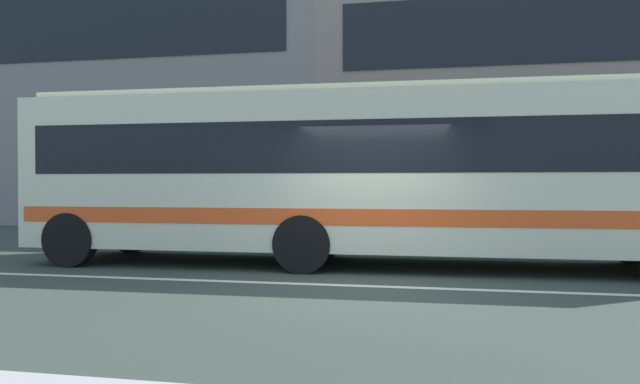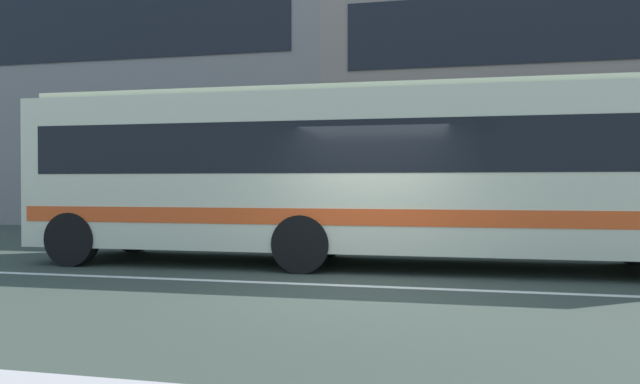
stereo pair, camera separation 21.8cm
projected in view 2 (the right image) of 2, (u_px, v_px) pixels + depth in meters
The scene contains 5 objects.
ground_plane at pixel (363, 286), 8.71m from camera, with size 160.00×160.00×0.00m, color #364037.
lane_centre_line at pixel (363, 286), 8.71m from camera, with size 60.00×0.16×0.01m, color silver.
hedge_row_far at pixel (387, 231), 14.34m from camera, with size 13.99×1.10×0.75m, color #3C6B30.
apartment_block_left at pixel (78, 81), 26.29m from camera, with size 24.43×9.35×12.39m.
transit_bus at pixel (355, 170), 10.95m from camera, with size 12.40×2.72×3.26m.
Camera 2 is at (1.23, -8.63, 1.53)m, focal length 32.79 mm.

